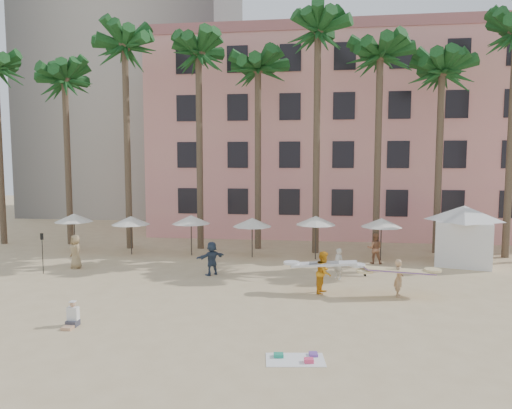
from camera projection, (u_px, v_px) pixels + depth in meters
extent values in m
plane|color=#D1B789|center=(233.00, 329.00, 16.61)|extent=(120.00, 120.00, 0.00)
cube|color=#EE9F91|center=(361.00, 140.00, 40.66)|extent=(35.00, 14.00, 16.00)
cube|color=#A89E8E|center=(139.00, 2.00, 54.07)|extent=(22.00, 18.00, 50.00)
cylinder|color=brown|center=(0.00, 156.00, 33.34)|extent=(0.44, 0.44, 13.00)
cylinder|color=brown|center=(68.00, 163.00, 33.25)|extent=(0.44, 0.44, 12.00)
cylinder|color=brown|center=(127.00, 148.00, 31.54)|extent=(0.44, 0.44, 14.00)
cylinder|color=brown|center=(200.00, 152.00, 31.43)|extent=(0.44, 0.44, 13.50)
cylinder|color=brown|center=(258.00, 159.00, 31.46)|extent=(0.44, 0.44, 12.50)
cylinder|color=brown|center=(317.00, 144.00, 29.88)|extent=(0.44, 0.44, 14.50)
cylinder|color=brown|center=(378.00, 155.00, 29.94)|extent=(0.44, 0.44, 13.00)
cylinder|color=brown|center=(439.00, 163.00, 29.97)|extent=(0.44, 0.44, 12.00)
cylinder|color=brown|center=(511.00, 147.00, 28.39)|extent=(0.44, 0.44, 14.00)
cylinder|color=#332B23|center=(75.00, 234.00, 30.48)|extent=(0.07, 0.07, 2.50)
cone|color=white|center=(74.00, 218.00, 30.38)|extent=(2.50, 2.50, 0.55)
cylinder|color=#332B23|center=(131.00, 236.00, 29.88)|extent=(0.07, 0.07, 2.40)
cone|color=white|center=(131.00, 220.00, 29.78)|extent=(2.50, 2.50, 0.55)
cylinder|color=#332B23|center=(191.00, 236.00, 29.57)|extent=(0.07, 0.07, 2.50)
cone|color=white|center=(191.00, 219.00, 29.47)|extent=(2.50, 2.50, 0.55)
cylinder|color=#332B23|center=(252.00, 239.00, 28.97)|extent=(0.07, 0.07, 2.40)
cone|color=white|center=(252.00, 222.00, 28.87)|extent=(2.50, 2.50, 0.55)
cylinder|color=#332B23|center=(316.00, 239.00, 28.36)|extent=(0.07, 0.07, 2.60)
cone|color=white|center=(316.00, 220.00, 28.25)|extent=(2.50, 2.50, 0.55)
cylinder|color=#332B23|center=(381.00, 240.00, 28.06)|extent=(0.07, 0.07, 2.50)
cone|color=white|center=(381.00, 223.00, 27.95)|extent=(2.50, 2.50, 0.55)
cube|color=white|center=(463.00, 242.00, 27.03)|extent=(3.69, 3.69, 2.60)
cone|color=white|center=(464.00, 213.00, 26.86)|extent=(5.53, 5.53, 0.90)
cube|color=white|center=(295.00, 360.00, 13.99)|extent=(1.91, 1.21, 0.02)
cube|color=#229371|center=(279.00, 355.00, 14.19)|extent=(0.33, 0.29, 0.10)
cube|color=#F44371|center=(309.00, 360.00, 13.79)|extent=(0.31, 0.25, 0.12)
cube|color=#7547AC|center=(313.00, 354.00, 14.28)|extent=(0.30, 0.33, 0.08)
imported|color=tan|center=(399.00, 278.00, 20.53)|extent=(0.43, 0.63, 1.70)
cube|color=beige|center=(399.00, 271.00, 20.50)|extent=(3.21, 1.34, 0.37)
imported|color=orange|center=(324.00, 272.00, 21.08)|extent=(0.99, 1.13, 1.95)
cube|color=silver|center=(324.00, 264.00, 21.04)|extent=(3.02, 0.86, 0.31)
imported|color=beige|center=(338.00, 264.00, 23.59)|extent=(0.68, 0.69, 1.61)
imported|color=tan|center=(76.00, 252.00, 25.99)|extent=(1.12, 1.08, 1.93)
imported|color=#384962|center=(212.00, 258.00, 24.44)|extent=(1.60, 1.54, 1.82)
imported|color=#9A6140|center=(375.00, 248.00, 27.19)|extent=(0.93, 0.75, 1.83)
cylinder|color=black|center=(43.00, 255.00, 24.70)|extent=(0.04, 0.04, 2.10)
cube|color=black|center=(42.00, 236.00, 24.61)|extent=(0.18, 0.03, 0.35)
cube|color=#3F3F4C|center=(73.00, 323.00, 16.90)|extent=(0.41, 0.38, 0.22)
cube|color=tan|center=(68.00, 328.00, 16.59)|extent=(0.36, 0.41, 0.11)
cube|color=white|center=(73.00, 314.00, 16.91)|extent=(0.40, 0.24, 0.50)
sphere|color=tan|center=(73.00, 304.00, 16.88)|extent=(0.22, 0.22, 0.22)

